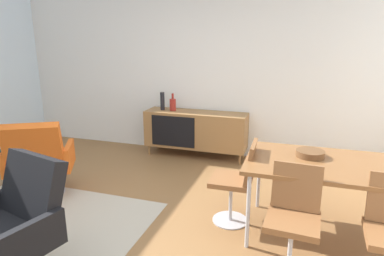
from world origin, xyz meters
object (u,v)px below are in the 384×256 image
sideboard (196,129)px  dining_chair_near_window (237,179)px  dining_table (338,168)px  dining_chair_front_left (293,216)px  wooden_bowl_on_table (310,154)px  vase_cobalt (162,101)px  armchair_black_shell (15,222)px  vase_sculptural_dark (173,104)px  lounge_chair_red (39,159)px

sideboard → dining_chair_near_window: (0.99, -1.76, 0.03)m
dining_table → dining_chair_near_window: dining_chair_near_window is taller
dining_chair_front_left → dining_chair_near_window: bearing=134.1°
wooden_bowl_on_table → vase_cobalt: bearing=143.1°
armchair_black_shell → wooden_bowl_on_table: bearing=33.7°
wooden_bowl_on_table → armchair_black_shell: (-2.12, -1.41, -0.30)m
vase_sculptural_dark → lounge_chair_red: bearing=-115.9°
vase_cobalt → armchair_black_shell: 3.09m
wooden_bowl_on_table → dining_chair_near_window: dining_chair_near_window is taller
dining_chair_front_left → dining_chair_near_window: same height
dining_table → dining_chair_front_left: dining_chair_front_left is taller
sideboard → vase_sculptural_dark: size_ratio=5.87×
vase_sculptural_dark → wooden_bowl_on_table: size_ratio=1.05×
dining_table → vase_sculptural_dark: bearing=141.9°
wooden_bowl_on_table → vase_sculptural_dark: bearing=140.8°
dining_chair_front_left → armchair_black_shell: bearing=-159.7°
sideboard → dining_chair_front_left: bearing=-56.6°
dining_table → armchair_black_shell: (-2.35, -1.30, -0.23)m
vase_cobalt → wooden_bowl_on_table: size_ratio=1.09×
dining_table → armchair_black_shell: bearing=-151.1°
sideboard → armchair_black_shell: 3.10m
vase_cobalt → vase_sculptural_dark: vase_cobalt is taller
dining_chair_near_window → armchair_black_shell: size_ratio=0.90×
dining_chair_front_left → dining_chair_near_window: size_ratio=1.00×
sideboard → wooden_bowl_on_table: (1.65, -1.65, 0.33)m
dining_chair_front_left → lounge_chair_red: size_ratio=0.90×
sideboard → vase_cobalt: size_ratio=5.65×
wooden_bowl_on_table → armchair_black_shell: size_ratio=0.27×
armchair_black_shell → lounge_chair_red: bearing=125.8°
dining_table → lounge_chair_red: (-3.18, -0.14, -0.23)m
dining_table → lounge_chair_red: size_ratio=1.69×
vase_sculptural_dark → dining_table: 2.87m
sideboard → vase_cobalt: 0.70m
wooden_bowl_on_table → lounge_chair_red: size_ratio=0.27×
wooden_bowl_on_table → dining_table: bearing=-26.1°
vase_sculptural_dark → dining_chair_front_left: (1.91, -2.33, -0.35)m
dining_chair_near_window → lounge_chair_red: (-2.30, -0.15, -0.00)m
vase_sculptural_dark → dining_chair_front_left: 3.03m
wooden_bowl_on_table → sideboard: bearing=134.9°
dining_chair_front_left → lounge_chair_red: lounge_chair_red is taller
dining_table → dining_chair_front_left: 0.70m
dining_chair_front_left → armchair_black_shell: size_ratio=0.90×
sideboard → lounge_chair_red: 2.31m
wooden_bowl_on_table → dining_chair_front_left: dining_chair_front_left is taller
sideboard → dining_chair_near_window: dining_chair_near_window is taller
sideboard → vase_cobalt: (-0.56, 0.00, 0.42)m
armchair_black_shell → dining_table: bearing=28.9°
vase_sculptural_dark → dining_chair_near_window: 2.26m
vase_cobalt → dining_table: 3.01m
vase_cobalt → lounge_chair_red: vase_cobalt is taller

